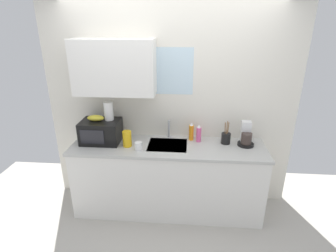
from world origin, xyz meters
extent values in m
cube|color=silver|center=(0.00, 0.35, 1.25)|extent=(3.07, 0.10, 2.50)
cube|color=white|center=(-0.62, 0.14, 1.79)|extent=(0.93, 0.32, 0.62)
cube|color=silver|center=(-0.01, 0.31, 1.73)|extent=(0.56, 0.02, 0.55)
cube|color=white|center=(0.00, 0.00, 0.43)|extent=(2.27, 0.60, 0.86)
cube|color=#B7B7B2|center=(0.00, 0.00, 0.88)|extent=(2.30, 0.63, 0.03)
cube|color=#9EA0A5|center=(-0.01, 0.02, 0.83)|extent=(0.46, 0.38, 0.14)
cylinder|color=#B2B5BA|center=(-0.01, 0.24, 1.02)|extent=(0.03, 0.03, 0.23)
cube|color=black|center=(-0.82, 0.05, 1.04)|extent=(0.46, 0.34, 0.27)
cube|color=black|center=(-0.87, -0.12, 1.04)|extent=(0.28, 0.01, 0.17)
ellipsoid|color=gold|center=(-0.87, 0.05, 1.20)|extent=(0.20, 0.11, 0.07)
cylinder|color=white|center=(-0.72, 0.10, 1.28)|extent=(0.11, 0.11, 0.22)
cylinder|color=black|center=(0.92, 0.08, 0.92)|extent=(0.19, 0.19, 0.03)
cylinder|color=#3F332D|center=(0.92, 0.07, 1.00)|extent=(0.12, 0.12, 0.13)
cube|color=silver|center=(0.92, 0.15, 1.05)|extent=(0.11, 0.09, 0.26)
cylinder|color=orange|center=(0.27, 0.19, 1.00)|extent=(0.06, 0.06, 0.19)
cone|color=white|center=(0.27, 0.19, 1.11)|extent=(0.04, 0.04, 0.04)
cylinder|color=#E55999|center=(0.36, 0.15, 0.99)|extent=(0.06, 0.06, 0.18)
cone|color=white|center=(0.36, 0.15, 1.10)|extent=(0.05, 0.05, 0.04)
cylinder|color=gold|center=(-0.48, -0.05, 0.99)|extent=(0.10, 0.10, 0.19)
cylinder|color=white|center=(-0.33, -0.14, 0.95)|extent=(0.08, 0.08, 0.09)
cylinder|color=black|center=(0.69, 0.12, 0.97)|extent=(0.11, 0.11, 0.13)
cylinder|color=olive|center=(0.67, 0.12, 1.06)|extent=(0.03, 0.03, 0.23)
cylinder|color=olive|center=(0.71, 0.13, 1.05)|extent=(0.02, 0.02, 0.23)
cylinder|color=olive|center=(0.69, 0.10, 1.07)|extent=(0.01, 0.03, 0.26)
camera|label=1|loc=(0.23, -2.84, 2.28)|focal=28.48mm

